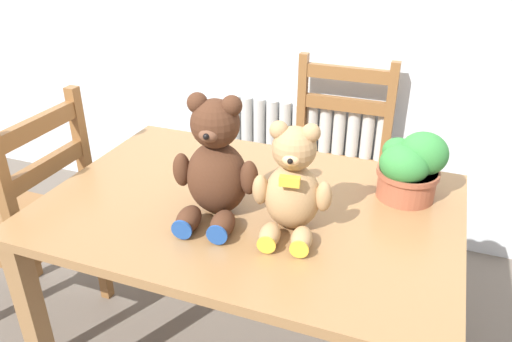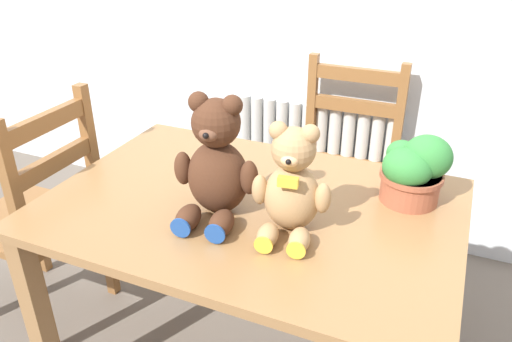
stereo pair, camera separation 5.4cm
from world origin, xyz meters
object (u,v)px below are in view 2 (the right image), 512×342
potted_plant (413,170)px  wooden_chair_behind (342,169)px  teddy_bear_right (291,187)px  teddy_bear_left (216,165)px  wooden_chair_side (38,218)px

potted_plant → wooden_chair_behind: bearing=119.9°
wooden_chair_behind → teddy_bear_right: (0.07, -0.90, 0.39)m
wooden_chair_behind → potted_plant: 0.79m
wooden_chair_behind → potted_plant: bearing=119.9°
teddy_bear_left → potted_plant: (0.51, 0.29, -0.05)m
wooden_chair_behind → teddy_bear_left: teddy_bear_left is taller
teddy_bear_left → wooden_chair_side: bearing=-9.4°
wooden_chair_behind → wooden_chair_side: bearing=41.9°
wooden_chair_behind → potted_plant: size_ratio=4.27×
wooden_chair_side → potted_plant: size_ratio=4.37×
teddy_bear_right → wooden_chair_behind: bearing=-93.9°
teddy_bear_right → potted_plant: 0.41m
teddy_bear_right → potted_plant: teddy_bear_right is taller
wooden_chair_side → teddy_bear_left: teddy_bear_left is taller
teddy_bear_right → wooden_chair_side: bearing=-10.1°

